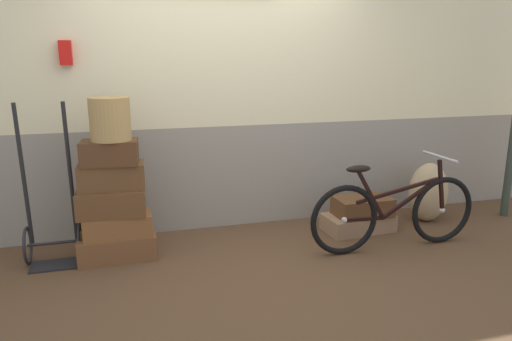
{
  "coord_description": "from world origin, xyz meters",
  "views": [
    {
      "loc": [
        -0.96,
        -3.64,
        1.66
      ],
      "look_at": [
        0.13,
        0.16,
        0.7
      ],
      "focal_mm": 33.44,
      "sensor_mm": 36.0,
      "label": 1
    }
  ],
  "objects_px": {
    "suitcase_1": "(118,225)",
    "bicycle": "(394,212)",
    "suitcase_6": "(363,206)",
    "suitcase_4": "(110,152)",
    "suitcase_2": "(111,203)",
    "suitcase_3": "(112,176)",
    "suitcase_0": "(117,246)",
    "suitcase_5": "(358,223)",
    "luggage_trolley": "(52,228)",
    "wicker_basket": "(110,119)",
    "burlap_sack": "(428,192)"
  },
  "relations": [
    {
      "from": "suitcase_1",
      "to": "bicycle",
      "type": "bearing_deg",
      "value": -10.0
    },
    {
      "from": "suitcase_6",
      "to": "suitcase_4",
      "type": "bearing_deg",
      "value": 179.41
    },
    {
      "from": "suitcase_1",
      "to": "suitcase_4",
      "type": "xyz_separation_m",
      "value": [
        -0.02,
        0.02,
        0.61
      ]
    },
    {
      "from": "suitcase_6",
      "to": "bicycle",
      "type": "distance_m",
      "value": 0.46
    },
    {
      "from": "suitcase_4",
      "to": "suitcase_6",
      "type": "relative_size",
      "value": 0.83
    },
    {
      "from": "suitcase_2",
      "to": "bicycle",
      "type": "bearing_deg",
      "value": -7.33
    },
    {
      "from": "suitcase_3",
      "to": "suitcase_1",
      "type": "bearing_deg",
      "value": -60.52
    },
    {
      "from": "suitcase_0",
      "to": "suitcase_5",
      "type": "distance_m",
      "value": 2.24
    },
    {
      "from": "suitcase_0",
      "to": "luggage_trolley",
      "type": "distance_m",
      "value": 0.53
    },
    {
      "from": "suitcase_0",
      "to": "suitcase_4",
      "type": "xyz_separation_m",
      "value": [
        -0.01,
        -0.0,
        0.8
      ]
    },
    {
      "from": "suitcase_1",
      "to": "luggage_trolley",
      "type": "distance_m",
      "value": 0.52
    },
    {
      "from": "suitcase_2",
      "to": "suitcase_6",
      "type": "height_order",
      "value": "suitcase_2"
    },
    {
      "from": "suitcase_5",
      "to": "bicycle",
      "type": "relative_size",
      "value": 0.42
    },
    {
      "from": "suitcase_4",
      "to": "suitcase_0",
      "type": "bearing_deg",
      "value": 32.72
    },
    {
      "from": "suitcase_1",
      "to": "suitcase_2",
      "type": "xyz_separation_m",
      "value": [
        -0.04,
        0.0,
        0.19
      ]
    },
    {
      "from": "suitcase_1",
      "to": "suitcase_3",
      "type": "bearing_deg",
      "value": 117.23
    },
    {
      "from": "suitcase_1",
      "to": "suitcase_3",
      "type": "height_order",
      "value": "suitcase_3"
    },
    {
      "from": "luggage_trolley",
      "to": "suitcase_3",
      "type": "bearing_deg",
      "value": -3.65
    },
    {
      "from": "suitcase_2",
      "to": "suitcase_3",
      "type": "distance_m",
      "value": 0.22
    },
    {
      "from": "suitcase_6",
      "to": "luggage_trolley",
      "type": "distance_m",
      "value": 2.76
    },
    {
      "from": "suitcase_3",
      "to": "suitcase_5",
      "type": "relative_size",
      "value": 0.79
    },
    {
      "from": "suitcase_5",
      "to": "suitcase_4",
      "type": "bearing_deg",
      "value": 176.13
    },
    {
      "from": "suitcase_0",
      "to": "luggage_trolley",
      "type": "bearing_deg",
      "value": 172.46
    },
    {
      "from": "suitcase_4",
      "to": "wicker_basket",
      "type": "bearing_deg",
      "value": 24.34
    },
    {
      "from": "suitcase_6",
      "to": "wicker_basket",
      "type": "bearing_deg",
      "value": 179.22
    },
    {
      "from": "suitcase_2",
      "to": "wicker_basket",
      "type": "relative_size",
      "value": 1.58
    },
    {
      "from": "suitcase_1",
      "to": "suitcase_2",
      "type": "relative_size",
      "value": 1.01
    },
    {
      "from": "suitcase_4",
      "to": "bicycle",
      "type": "xyz_separation_m",
      "value": [
        2.33,
        -0.45,
        -0.57
      ]
    },
    {
      "from": "suitcase_3",
      "to": "suitcase_4",
      "type": "distance_m",
      "value": 0.2
    },
    {
      "from": "suitcase_5",
      "to": "bicycle",
      "type": "xyz_separation_m",
      "value": [
        0.08,
        -0.47,
        0.25
      ]
    },
    {
      "from": "wicker_basket",
      "to": "bicycle",
      "type": "relative_size",
      "value": 0.22
    },
    {
      "from": "burlap_sack",
      "to": "bicycle",
      "type": "bearing_deg",
      "value": -143.4
    },
    {
      "from": "bicycle",
      "to": "suitcase_4",
      "type": "bearing_deg",
      "value": 168.97
    },
    {
      "from": "wicker_basket",
      "to": "suitcase_3",
      "type": "bearing_deg",
      "value": 132.44
    },
    {
      "from": "suitcase_1",
      "to": "bicycle",
      "type": "height_order",
      "value": "bicycle"
    },
    {
      "from": "wicker_basket",
      "to": "suitcase_4",
      "type": "bearing_deg",
      "value": -161.15
    },
    {
      "from": "suitcase_3",
      "to": "suitcase_4",
      "type": "relative_size",
      "value": 1.18
    },
    {
      "from": "suitcase_0",
      "to": "burlap_sack",
      "type": "bearing_deg",
      "value": 0.35
    },
    {
      "from": "suitcase_4",
      "to": "burlap_sack",
      "type": "bearing_deg",
      "value": 7.04
    },
    {
      "from": "luggage_trolley",
      "to": "suitcase_1",
      "type": "bearing_deg",
      "value": -8.38
    },
    {
      "from": "suitcase_0",
      "to": "bicycle",
      "type": "height_order",
      "value": "bicycle"
    },
    {
      "from": "suitcase_6",
      "to": "suitcase_3",
      "type": "bearing_deg",
      "value": 178.71
    },
    {
      "from": "suitcase_1",
      "to": "luggage_trolley",
      "type": "xyz_separation_m",
      "value": [
        -0.51,
        0.08,
        -0.0
      ]
    },
    {
      "from": "burlap_sack",
      "to": "suitcase_6",
      "type": "bearing_deg",
      "value": -173.6
    },
    {
      "from": "suitcase_1",
      "to": "suitcase_4",
      "type": "distance_m",
      "value": 0.61
    },
    {
      "from": "suitcase_4",
      "to": "burlap_sack",
      "type": "xyz_separation_m",
      "value": [
        3.06,
        0.08,
        -0.6
      ]
    },
    {
      "from": "luggage_trolley",
      "to": "suitcase_2",
      "type": "bearing_deg",
      "value": -8.55
    },
    {
      "from": "suitcase_0",
      "to": "burlap_sack",
      "type": "xyz_separation_m",
      "value": [
        3.05,
        0.08,
        0.2
      ]
    },
    {
      "from": "suitcase_4",
      "to": "suitcase_2",
      "type": "bearing_deg",
      "value": -133.02
    },
    {
      "from": "suitcase_5",
      "to": "suitcase_6",
      "type": "height_order",
      "value": "suitcase_6"
    }
  ]
}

